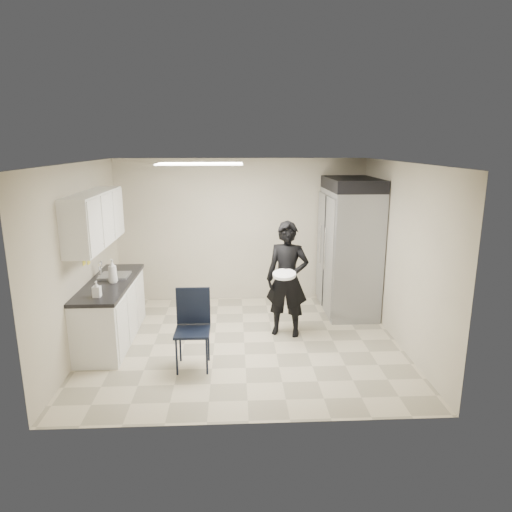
{
  "coord_description": "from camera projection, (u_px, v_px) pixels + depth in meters",
  "views": [
    {
      "loc": [
        -0.13,
        -6.21,
        2.85
      ],
      "look_at": [
        0.18,
        0.2,
        1.26
      ],
      "focal_mm": 32.0,
      "sensor_mm": 36.0,
      "label": 1
    }
  ],
  "objects": [
    {
      "name": "bucket_lid",
      "position": [
        284.0,
        274.0,
        6.55
      ],
      "size": [
        0.42,
        0.42,
        0.04
      ],
      "primitive_type": "cylinder",
      "rotation": [
        0.0,
        0.0,
        -0.29
      ],
      "color": "silver",
      "rests_on": "man_tuxedo"
    },
    {
      "name": "ceiling",
      "position": [
        243.0,
        163.0,
        6.09
      ],
      "size": [
        4.5,
        4.5,
        0.0
      ],
      "primitive_type": "plane",
      "rotation": [
        3.14,
        0.0,
        0.0
      ],
      "color": "silver",
      "rests_on": "back_wall"
    },
    {
      "name": "notice_sticker_left",
      "position": [
        84.0,
        263.0,
        6.41
      ],
      "size": [
        0.0,
        0.12,
        0.07
      ],
      "primitive_type": "cube",
      "color": "yellow",
      "rests_on": "left_wall"
    },
    {
      "name": "soap_bottle_a",
      "position": [
        112.0,
        271.0,
        6.5
      ],
      "size": [
        0.18,
        0.18,
        0.34
      ],
      "primitive_type": "imported",
      "rotation": [
        0.0,
        0.0,
        0.49
      ],
      "color": "white",
      "rests_on": "countertop"
    },
    {
      "name": "fridge_compressor",
      "position": [
        352.0,
        184.0,
        7.51
      ],
      "size": [
        0.8,
        1.35,
        0.2
      ],
      "primitive_type": "cube",
      "color": "black",
      "rests_on": "commercial_fridge"
    },
    {
      "name": "upper_cabinets",
      "position": [
        95.0,
        219.0,
        6.37
      ],
      "size": [
        0.35,
        1.8,
        0.75
      ],
      "primitive_type": "cube",
      "color": "silver",
      "rests_on": "left_wall"
    },
    {
      "name": "lower_counter",
      "position": [
        111.0,
        313.0,
        6.71
      ],
      "size": [
        0.6,
        1.9,
        0.86
      ],
      "primitive_type": "cube",
      "color": "silver",
      "rests_on": "floor"
    },
    {
      "name": "faucet",
      "position": [
        101.0,
        270.0,
        6.8
      ],
      "size": [
        0.02,
        0.02,
        0.24
      ],
      "primitive_type": "cylinder",
      "color": "silver",
      "rests_on": "countertop"
    },
    {
      "name": "left_wall",
      "position": [
        81.0,
        259.0,
        6.29
      ],
      "size": [
        0.0,
        4.0,
        4.0
      ],
      "primitive_type": "plane",
      "rotation": [
        1.57,
        0.0,
        1.57
      ],
      "color": "#BDB49C",
      "rests_on": "floor"
    },
    {
      "name": "back_wall",
      "position": [
        241.0,
        231.0,
        8.34
      ],
      "size": [
        4.5,
        0.0,
        4.5
      ],
      "primitive_type": "plane",
      "rotation": [
        1.57,
        0.0,
        0.0
      ],
      "color": "#BDB49C",
      "rests_on": "floor"
    },
    {
      "name": "sink",
      "position": [
        115.0,
        279.0,
        6.85
      ],
      "size": [
        0.42,
        0.4,
        0.14
      ],
      "primitive_type": "cube",
      "color": "gray",
      "rests_on": "countertop"
    },
    {
      "name": "folding_chair",
      "position": [
        192.0,
        332.0,
        5.85
      ],
      "size": [
        0.45,
        0.45,
        1.0
      ],
      "primitive_type": "cube",
      "rotation": [
        0.0,
        0.0,
        -0.01
      ],
      "color": "black",
      "rests_on": "floor"
    },
    {
      "name": "right_wall",
      "position": [
        401.0,
        255.0,
        6.51
      ],
      "size": [
        0.0,
        4.0,
        4.0
      ],
      "primitive_type": "plane",
      "rotation": [
        1.57,
        0.0,
        -1.57
      ],
      "color": "#BDB49C",
      "rests_on": "floor"
    },
    {
      "name": "towel_dispenser",
      "position": [
        112.0,
        220.0,
        7.53
      ],
      "size": [
        0.22,
        0.3,
        0.35
      ],
      "primitive_type": "cube",
      "color": "black",
      "rests_on": "left_wall"
    },
    {
      "name": "floor",
      "position": [
        244.0,
        343.0,
        6.71
      ],
      "size": [
        4.5,
        4.5,
        0.0
      ],
      "primitive_type": "plane",
      "color": "#BFB396",
      "rests_on": "ground"
    },
    {
      "name": "soap_bottle_b",
      "position": [
        97.0,
        289.0,
        5.9
      ],
      "size": [
        0.1,
        0.1,
        0.22
      ],
      "primitive_type": "imported",
      "rotation": [
        0.0,
        0.0,
        -0.04
      ],
      "color": "#A4A6B0",
      "rests_on": "countertop"
    },
    {
      "name": "man_tuxedo",
      "position": [
        287.0,
        279.0,
        6.82
      ],
      "size": [
        0.74,
        0.59,
        1.75
      ],
      "primitive_type": "imported",
      "rotation": [
        0.0,
        0.0,
        -0.29
      ],
      "color": "black",
      "rests_on": "floor"
    },
    {
      "name": "notice_sticker_right",
      "position": [
        89.0,
        262.0,
        6.61
      ],
      "size": [
        0.0,
        0.12,
        0.07
      ],
      "primitive_type": "cube",
      "color": "yellow",
      "rests_on": "left_wall"
    },
    {
      "name": "ceiling_panel",
      "position": [
        200.0,
        164.0,
        6.45
      ],
      "size": [
        1.2,
        0.6,
        0.02
      ],
      "primitive_type": "cube",
      "color": "white",
      "rests_on": "ceiling"
    },
    {
      "name": "commercial_fridge",
      "position": [
        349.0,
        252.0,
        7.78
      ],
      "size": [
        0.8,
        1.35,
        2.1
      ],
      "primitive_type": "cube",
      "color": "gray",
      "rests_on": "floor"
    },
    {
      "name": "countertop",
      "position": [
        109.0,
        283.0,
        6.6
      ],
      "size": [
        0.64,
        1.95,
        0.05
      ],
      "primitive_type": "cube",
      "color": "black",
      "rests_on": "lower_counter"
    }
  ]
}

